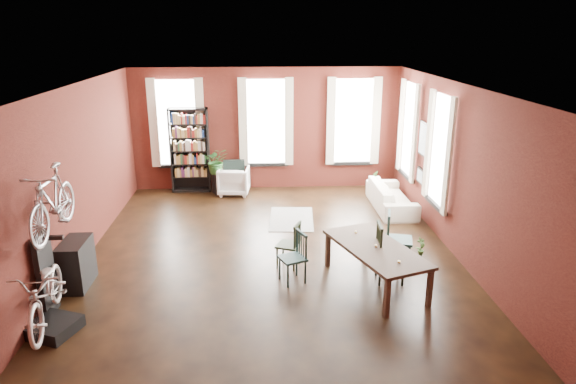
{
  "coord_description": "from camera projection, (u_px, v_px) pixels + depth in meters",
  "views": [
    {
      "loc": [
        -0.2,
        -8.87,
        4.17
      ],
      "look_at": [
        0.35,
        0.6,
        1.11
      ],
      "focal_mm": 32.0,
      "sensor_mm": 36.0,
      "label": 1
    }
  ],
  "objects": [
    {
      "name": "bicycle_hung",
      "position": [
        49.0,
        179.0,
        7.18
      ],
      "size": [
        0.47,
        1.0,
        1.66
      ],
      "primitive_type": "imported",
      "color": "#A5A8AD",
      "rests_on": "bike_wall_rack"
    },
    {
      "name": "plant_by_sofa",
      "position": [
        372.0,
        188.0,
        13.49
      ],
      "size": [
        0.5,
        0.68,
        0.27
      ],
      "primitive_type": "imported",
      "rotation": [
        0.0,
        0.0,
        0.31
      ],
      "color": "#2D5221",
      "rests_on": "ground"
    },
    {
      "name": "dining_chair_a",
      "position": [
        292.0,
        258.0,
        8.68
      ],
      "size": [
        0.53,
        0.53,
        0.88
      ],
      "primitive_type": "cube",
      "rotation": [
        0.0,
        0.0,
        -1.18
      ],
      "color": "#1A3A39",
      "rests_on": "ground"
    },
    {
      "name": "white_armchair",
      "position": [
        234.0,
        179.0,
        13.31
      ],
      "size": [
        0.83,
        0.79,
        0.79
      ],
      "primitive_type": "imported",
      "rotation": [
        0.0,
        0.0,
        3.05
      ],
      "color": "white",
      "rests_on": "ground"
    },
    {
      "name": "plant_small",
      "position": [
        420.0,
        252.0,
        9.79
      ],
      "size": [
        0.36,
        0.41,
        0.13
      ],
      "primitive_type": "imported",
      "rotation": [
        0.0,
        0.0,
        0.57
      ],
      "color": "#346026",
      "rests_on": "ground"
    },
    {
      "name": "plant_on_stand",
      "position": [
        216.0,
        164.0,
        13.22
      ],
      "size": [
        0.71,
        0.76,
        0.53
      ],
      "primitive_type": "imported",
      "rotation": [
        0.0,
        0.0,
        0.16
      ],
      "color": "#255823",
      "rests_on": "plant_stand"
    },
    {
      "name": "plant_stand",
      "position": [
        219.0,
        183.0,
        13.4
      ],
      "size": [
        0.35,
        0.35,
        0.54
      ],
      "primitive_type": "cube",
      "rotation": [
        0.0,
        0.0,
        0.39
      ],
      "color": "black",
      "rests_on": "ground"
    },
    {
      "name": "bike_trainer",
      "position": [
        53.0,
        327.0,
        7.31
      ],
      "size": [
        0.79,
        0.79,
        0.18
      ],
      "primitive_type": "cube",
      "rotation": [
        0.0,
        0.0,
        -0.36
      ],
      "color": "black",
      "rests_on": "ground"
    },
    {
      "name": "console_table",
      "position": [
        77.0,
        264.0,
        8.56
      ],
      "size": [
        0.4,
        0.8,
        0.8
      ],
      "primitive_type": "cube",
      "color": "black",
      "rests_on": "ground"
    },
    {
      "name": "bike_wall_rack",
      "position": [
        46.0,
        275.0,
        7.63
      ],
      "size": [
        0.16,
        0.6,
        1.3
      ],
      "primitive_type": "cube",
      "color": "black",
      "rests_on": "ground"
    },
    {
      "name": "dining_chair_d",
      "position": [
        399.0,
        240.0,
        9.25
      ],
      "size": [
        0.57,
        0.57,
        1.01
      ],
      "primitive_type": "cube",
      "rotation": [
        0.0,
        0.0,
        1.32
      ],
      "color": "#1C3E3B",
      "rests_on": "ground"
    },
    {
      "name": "cream_sofa",
      "position": [
        392.0,
        192.0,
        12.23
      ],
      "size": [
        0.61,
        2.08,
        0.81
      ],
      "primitive_type": "imported",
      "rotation": [
        0.0,
        0.0,
        1.57
      ],
      "color": "beige",
      "rests_on": "ground"
    },
    {
      "name": "striped_rug",
      "position": [
        291.0,
        219.0,
        11.66
      ],
      "size": [
        1.09,
        1.63,
        0.01
      ],
      "primitive_type": "cube",
      "rotation": [
        0.0,
        0.0,
        -0.07
      ],
      "color": "black",
      "rests_on": "ground"
    },
    {
      "name": "dining_table",
      "position": [
        375.0,
        266.0,
        8.59
      ],
      "size": [
        1.57,
        2.24,
        0.7
      ],
      "primitive_type": "cube",
      "rotation": [
        0.0,
        0.0,
        0.35
      ],
      "color": "#4A382C",
      "rests_on": "ground"
    },
    {
      "name": "bicycle_floor",
      "position": [
        42.0,
        265.0,
        7.0
      ],
      "size": [
        0.75,
        1.01,
        1.77
      ],
      "primitive_type": "imported",
      "rotation": [
        0.0,
        0.0,
        0.15
      ],
      "color": "beige",
      "rests_on": "bike_trainer"
    },
    {
      "name": "room",
      "position": [
        283.0,
        140.0,
        9.67
      ],
      "size": [
        9.0,
        9.04,
        3.22
      ],
      "color": "black",
      "rests_on": "ground"
    },
    {
      "name": "bookshelf",
      "position": [
        190.0,
        150.0,
        13.36
      ],
      "size": [
        1.0,
        0.32,
        2.2
      ],
      "primitive_type": "cube",
      "color": "black",
      "rests_on": "ground"
    },
    {
      "name": "dining_chair_b",
      "position": [
        288.0,
        245.0,
        9.25
      ],
      "size": [
        0.51,
        0.51,
        0.85
      ],
      "primitive_type": "cube",
      "rotation": [
        0.0,
        0.0,
        -1.97
      ],
      "color": "#202F1B",
      "rests_on": "ground"
    },
    {
      "name": "dining_chair_c",
      "position": [
        390.0,
        253.0,
        8.7
      ],
      "size": [
        0.51,
        0.51,
        1.03
      ],
      "primitive_type": "cube",
      "rotation": [
        0.0,
        0.0,
        1.5
      ],
      "color": "black",
      "rests_on": "ground"
    }
  ]
}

